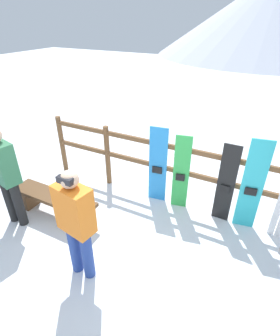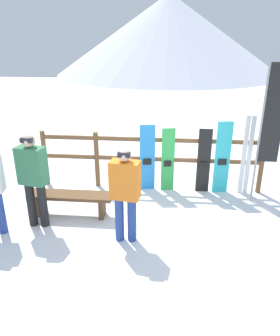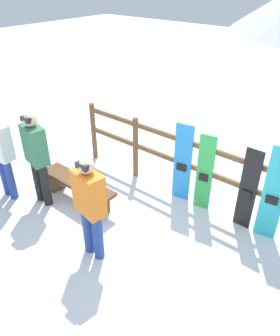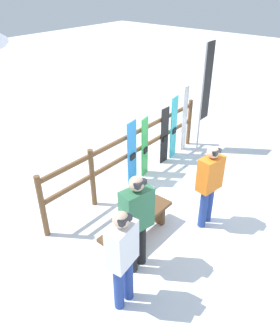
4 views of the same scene
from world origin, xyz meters
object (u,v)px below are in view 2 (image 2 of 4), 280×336
Objects in this scene: snowboard_green at (168,160)px; snowboard_cyan at (222,158)px; snowboard_black_stripe at (204,161)px; snowboard_blue at (147,158)px; ski_pair_white at (247,156)px; person_plaid_green at (33,175)px; bench at (71,199)px; rental_flag at (269,123)px; person_orange at (125,190)px.

snowboard_cyan reaches higher than snowboard_green.
snowboard_green is 1.00× the size of snowboard_black_stripe.
snowboard_cyan is at bearing 0.00° from snowboard_blue.
person_plaid_green is at bearing -156.86° from ski_pair_white.
rental_flag reaches higher than bench.
ski_pair_white is (1.99, 0.00, 0.12)m from snowboard_blue.
snowboard_blue is 0.93× the size of snowboard_cyan.
snowboard_green is (0.62, 1.89, -0.22)m from person_orange.
snowboard_cyan is 1.15m from rental_flag.
snowboard_green is at bearing -0.01° from snowboard_blue.
snowboard_black_stripe reaches higher than bench.
snowboard_black_stripe is at bearing 54.39° from person_orange.
rental_flag is at bearing -27.01° from snowboard_cyan.
snowboard_black_stripe is 0.83× the size of ski_pair_white.
bench is at bearing -166.26° from rental_flag.
rental_flag reaches higher than ski_pair_white.
person_orange is 1.16× the size of snowboard_green.
person_orange is 2.90m from ski_pair_white.
bench is at bearing -153.62° from snowboard_black_stripe.
person_orange is (1.09, -0.68, 0.57)m from bench.
snowboard_black_stripe is 1.45m from rental_flag.
snowboard_blue is at bearing -179.90° from ski_pair_white.
snowboard_blue is (1.76, 1.60, -0.24)m from person_plaid_green.
snowboard_green reaches higher than bench.
person_plaid_green is 4.22m from rental_flag.
snowboard_black_stripe is at bearing 161.54° from rental_flag.
snowboard_cyan is at bearing 23.33° from bench.
snowboard_green is at bearing 35.27° from bench.
snowboard_blue reaches higher than bench.
ski_pair_white reaches higher than snowboard_black_stripe.
person_orange is at bearing -96.04° from snowboard_blue.
bench is 0.92× the size of person_plaid_green.
bench is 0.92× the size of ski_pair_white.
snowboard_cyan reaches higher than snowboard_blue.
person_plaid_green is 1.17× the size of snowboard_blue.
snowboard_black_stripe is at bearing 28.76° from person_plaid_green.
person_plaid_green is 3.34m from snowboard_black_stripe.
snowboard_green is 2.05m from rental_flag.
snowboard_cyan is (1.10, 0.00, 0.08)m from snowboard_green.
ski_pair_white is at bearing 0.13° from snowboard_green.
snowboard_black_stripe is at bearing 0.00° from snowboard_green.
snowboard_black_stripe is at bearing -179.76° from ski_pair_white.
snowboard_cyan is at bearing 152.99° from rental_flag.
rental_flag reaches higher than person_orange.
snowboard_green is (2.18, 1.60, -0.27)m from person_plaid_green.
bench is 0.97× the size of person_orange.
snowboard_green is (1.72, 1.22, 0.35)m from bench.
bench is 3.54m from ski_pair_white.
person_plaid_green is 4.08m from ski_pair_white.
person_orange is at bearing -147.56° from rental_flag.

